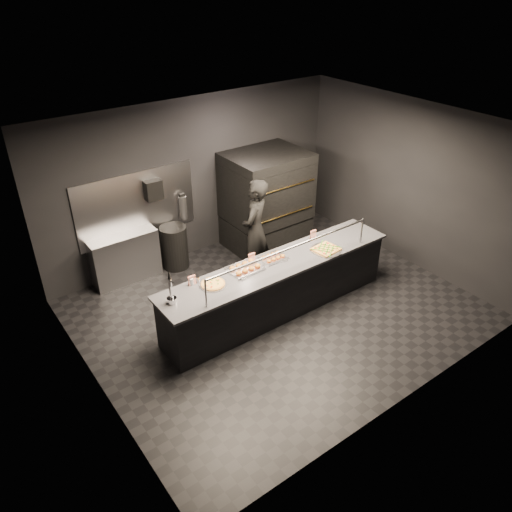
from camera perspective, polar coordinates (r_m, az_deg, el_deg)
name	(u,v)px	position (r m, az deg, el deg)	size (l,w,h in m)	color
room	(276,229)	(7.52, 2.35, 3.05)	(6.04, 6.00, 3.00)	black
service_counter	(278,287)	(8.03, 2.54, -3.56)	(4.10, 0.78, 1.37)	black
pizza_oven	(266,200)	(9.73, 1.16, 6.39)	(1.50, 1.23, 1.91)	black
prep_shelf	(125,258)	(9.10, -14.69, -0.24)	(1.20, 0.35, 0.90)	#99999E
towel_dispenser	(153,190)	(8.90, -11.68, 7.41)	(0.30, 0.20, 0.35)	black
fire_extinguisher	(183,207)	(9.32, -8.36, 5.53)	(0.14, 0.14, 0.51)	#B2B2B7
beer_tap	(171,294)	(6.91, -9.67, -4.26)	(0.14, 0.20, 0.53)	silver
round_pizza	(213,284)	(7.28, -4.94, -3.21)	(0.41, 0.41, 0.03)	silver
slider_tray_a	(245,268)	(7.59, -1.26, -1.37)	(0.57, 0.47, 0.08)	silver
slider_tray_b	(273,257)	(7.87, 1.99, -0.16)	(0.47, 0.40, 0.06)	silver
square_pizza	(326,249)	(8.18, 8.00, 0.76)	(0.50, 0.50, 0.05)	silver
condiment_jar	(193,281)	(7.31, -7.18, -2.85)	(0.17, 0.07, 0.11)	silver
tent_cards	(255,256)	(7.80, -0.07, -0.02)	(2.48, 0.04, 0.15)	white
trash_bin	(174,247)	(9.35, -9.30, 1.02)	(0.49, 0.49, 0.82)	black
worker	(255,230)	(8.70, -0.10, 2.98)	(0.68, 0.45, 1.86)	black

